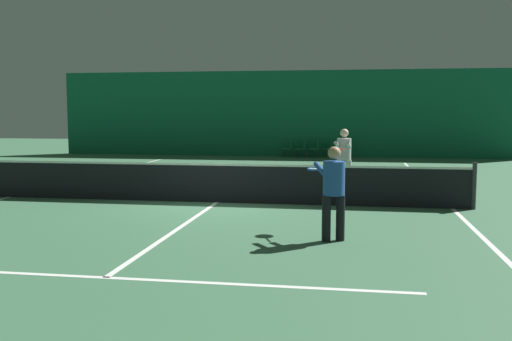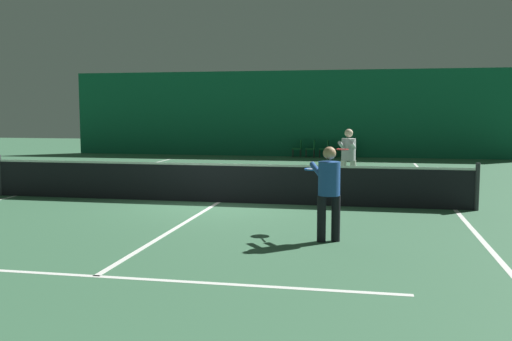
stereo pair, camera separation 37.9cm
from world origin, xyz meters
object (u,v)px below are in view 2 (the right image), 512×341
(tennis_net, at_px, (219,182))
(player_far, at_px, (348,155))
(player_near, at_px, (328,186))
(courtside_chair_0, at_px, (298,147))
(courtside_chair_3, at_px, (339,148))
(courtside_chair_4, at_px, (353,148))
(courtside_chair_1, at_px, (312,147))
(courtside_chair_2, at_px, (325,148))

(tennis_net, distance_m, player_far, 4.12)
(player_near, bearing_deg, courtside_chair_0, -13.12)
(courtside_chair_3, height_order, courtside_chair_4, same)
(tennis_net, distance_m, courtside_chair_3, 14.30)
(courtside_chair_1, height_order, courtside_chair_4, same)
(tennis_net, xyz_separation_m, courtside_chair_3, (2.18, 14.14, -0.03))
(player_near, height_order, courtside_chair_2, player_near)
(player_far, height_order, courtside_chair_0, player_far)
(courtside_chair_1, xyz_separation_m, courtside_chair_3, (1.30, 0.00, 0.00))
(tennis_net, bearing_deg, courtside_chair_2, 83.84)
(player_far, distance_m, courtside_chair_1, 11.58)
(courtside_chair_4, bearing_deg, courtside_chair_2, -90.00)
(player_far, height_order, courtside_chair_1, player_far)
(courtside_chair_1, bearing_deg, player_far, 10.61)
(player_far, relative_size, courtside_chair_3, 2.05)
(courtside_chair_2, height_order, courtside_chair_3, same)
(player_near, relative_size, courtside_chair_1, 1.92)
(player_near, xyz_separation_m, courtside_chair_1, (-2.03, 17.81, -0.46))
(courtside_chair_2, bearing_deg, courtside_chair_3, 90.00)
(player_near, relative_size, courtside_chair_4, 1.92)
(courtside_chair_1, relative_size, courtside_chair_3, 1.00)
(player_near, distance_m, courtside_chair_3, 17.83)
(player_far, xyz_separation_m, courtside_chair_3, (-0.83, 11.37, -0.52))
(tennis_net, height_order, courtside_chair_2, tennis_net)
(player_near, bearing_deg, courtside_chair_4, -21.44)
(courtside_chair_0, relative_size, courtside_chair_4, 1.00)
(courtside_chair_3, bearing_deg, courtside_chair_0, -90.00)
(player_near, relative_size, courtside_chair_0, 1.92)
(tennis_net, distance_m, courtside_chair_4, 14.42)
(courtside_chair_1, xyz_separation_m, courtside_chair_2, (0.65, 0.00, 0.00))
(player_far, xyz_separation_m, courtside_chair_1, (-2.13, 11.37, -0.52))
(courtside_chair_0, bearing_deg, courtside_chair_1, 90.00)
(courtside_chair_2, bearing_deg, player_near, 4.41)
(courtside_chair_1, distance_m, courtside_chair_3, 1.30)
(courtside_chair_2, xyz_separation_m, courtside_chair_4, (1.30, 0.00, 0.00))
(player_far, height_order, courtside_chair_2, player_far)
(player_far, distance_m, courtside_chair_0, 11.72)
(tennis_net, height_order, player_far, player_far)
(player_near, height_order, courtside_chair_4, player_near)
(courtside_chair_1, distance_m, courtside_chair_2, 0.65)
(player_far, distance_m, courtside_chair_3, 11.41)
(tennis_net, distance_m, player_near, 4.70)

